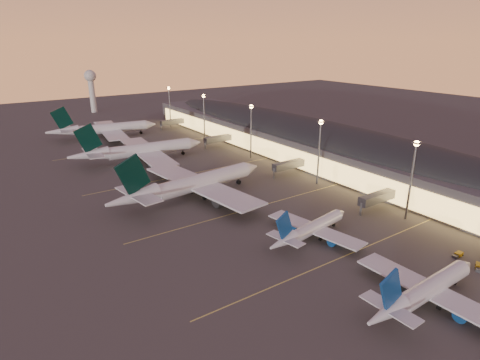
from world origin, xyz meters
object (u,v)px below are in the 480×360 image
airliner_wide_near (192,184)px  radar_tower (91,84)px  airliner_narrow_south (425,291)px  airliner_wide_far (104,129)px  airliner_narrow_north (311,229)px  airliner_wide_mid (139,150)px  baggage_tug_b (458,255)px  baggage_tug_a (479,267)px

airliner_wide_near → radar_tower: bearing=76.9°
airliner_narrow_south → airliner_wide_far: (-9.20, 197.37, 1.54)m
airliner_narrow_north → airliner_wide_mid: size_ratio=0.55×
airliner_narrow_north → airliner_wide_mid: airliner_wide_mid is taller
airliner_narrow_south → airliner_wide_near: size_ratio=0.59×
radar_tower → airliner_narrow_south: bearing=-92.1°
airliner_narrow_south → baggage_tug_b: bearing=12.8°
airliner_wide_mid → radar_tower: 151.48m
airliner_wide_far → radar_tower: size_ratio=1.91×
airliner_wide_near → airliner_narrow_south: bearing=-88.9°
airliner_narrow_south → airliner_narrow_north: bearing=86.9°
airliner_wide_near → airliner_wide_mid: 56.02m
radar_tower → airliner_wide_near: bearing=-96.2°
airliner_narrow_north → baggage_tug_a: airliner_narrow_north is taller
airliner_wide_mid → airliner_wide_near: bearing=-86.9°
baggage_tug_a → airliner_narrow_south: bearing=156.9°
airliner_narrow_south → airliner_wide_far: airliner_wide_far is taller
airliner_narrow_north → airliner_wide_far: 161.47m
airliner_narrow_north → radar_tower: size_ratio=1.07×
airliner_narrow_north → radar_tower: 253.54m
radar_tower → airliner_wide_far: bearing=-102.1°
airliner_wide_near → airliner_wide_far: (2.61, 113.60, -0.23)m
airliner_wide_mid → airliner_wide_far: size_ratio=1.02×
airliner_narrow_north → baggage_tug_b: (25.59, -29.59, -2.74)m
airliner_wide_far → baggage_tug_b: 194.14m
airliner_narrow_south → radar_tower: radar_tower is taller
airliner_narrow_north → airliner_wide_far: size_ratio=0.56×
radar_tower → airliner_wide_mid: bearing=-97.8°
airliner_wide_far → baggage_tug_a: 200.02m
airliner_narrow_north → radar_tower: radar_tower is taller
airliner_wide_far → baggage_tug_b: (36.01, -190.72, -4.63)m
radar_tower → baggage_tug_a: radar_tower is taller
baggage_tug_b → airliner_wide_mid: bearing=104.3°
baggage_tug_a → airliner_wide_mid: bearing=80.2°
airliner_narrow_south → radar_tower: (10.45, 288.93, 18.31)m
baggage_tug_a → airliner_wide_near: bearing=89.9°
airliner_wide_near → airliner_wide_mid: bearing=81.2°
airliner_narrow_south → baggage_tug_a: bearing=-0.3°
baggage_tug_a → baggage_tug_b: size_ratio=1.15×
radar_tower → baggage_tug_b: radar_tower is taller
airliner_wide_far → airliner_wide_mid: bearing=-83.2°
airliner_wide_near → radar_tower: (22.27, 205.15, 16.54)m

